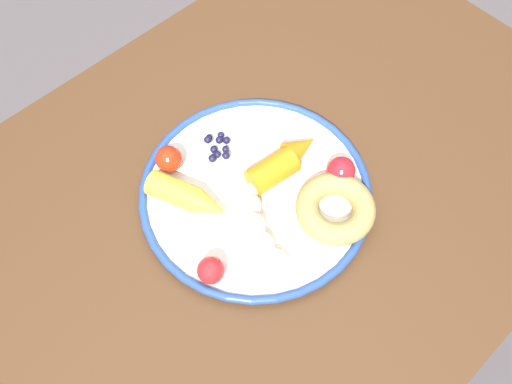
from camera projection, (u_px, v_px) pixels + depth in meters
name	position (u px, v px, depth m)	size (l,w,h in m)	color
ground_plane	(249.00, 337.00, 1.41)	(6.00, 6.00, 0.00)	#514A4C
dining_table	(245.00, 233.00, 0.87)	(1.14, 0.73, 0.71)	#4B2F1A
plate	(256.00, 193.00, 0.79)	(0.33, 0.33, 0.02)	white
banana	(258.00, 223.00, 0.75)	(0.08, 0.13, 0.03)	beige
carrot_orange	(284.00, 161.00, 0.79)	(0.12, 0.06, 0.04)	orange
carrot_yellow	(188.00, 197.00, 0.76)	(0.08, 0.12, 0.04)	yellow
donut	(335.00, 208.00, 0.75)	(0.11, 0.11, 0.03)	tan
blueberry_pile	(218.00, 146.00, 0.81)	(0.05, 0.06, 0.02)	#191638
tomato_near	(169.00, 159.00, 0.79)	(0.04, 0.04, 0.04)	red
tomato_mid	(341.00, 171.00, 0.78)	(0.04, 0.04, 0.04)	red
tomato_far	(211.00, 270.00, 0.71)	(0.04, 0.04, 0.04)	red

